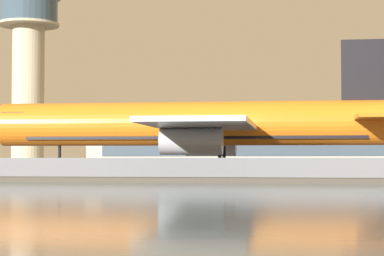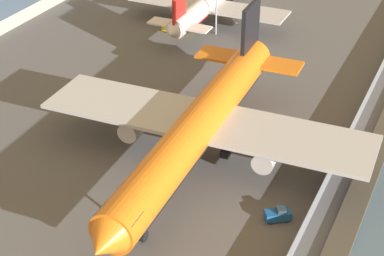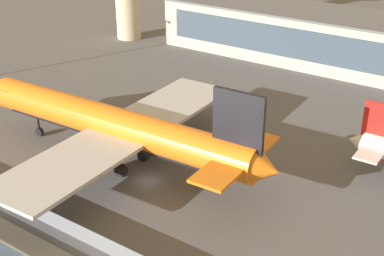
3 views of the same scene
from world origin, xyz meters
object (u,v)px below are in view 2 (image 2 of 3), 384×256
(ops_van, at_px, (176,27))
(baggage_tug, at_px, (278,215))
(cargo_jet_orange, at_px, (201,124))
(passenger_jet_white_red, at_px, (210,2))

(ops_van, bearing_deg, baggage_tug, -141.73)
(cargo_jet_orange, relative_size, ops_van, 10.66)
(passenger_jet_white_red, distance_m, baggage_tug, 66.03)
(passenger_jet_white_red, height_order, ops_van, passenger_jet_white_red)
(cargo_jet_orange, xyz_separation_m, baggage_tug, (-7.41, -14.03, -5.59))
(baggage_tug, bearing_deg, cargo_jet_orange, 62.15)
(passenger_jet_white_red, bearing_deg, ops_van, 153.17)
(cargo_jet_orange, height_order, baggage_tug, cargo_jet_orange)
(baggage_tug, bearing_deg, ops_van, 38.27)
(cargo_jet_orange, height_order, passenger_jet_white_red, cargo_jet_orange)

